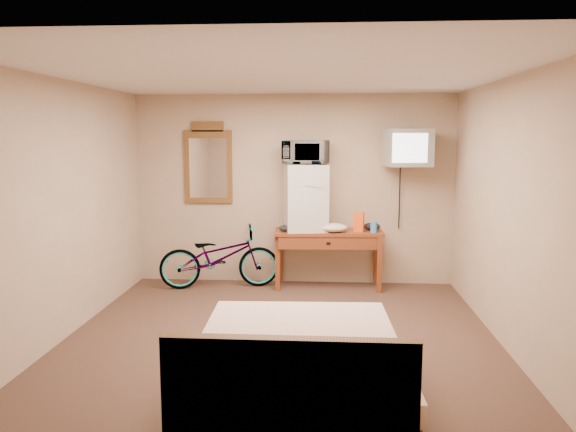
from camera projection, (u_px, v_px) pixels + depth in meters
The scene contains 13 objects.
room at pixel (279, 213), 5.17m from camera, with size 4.60×4.64×2.50m.
desk at pixel (328, 240), 7.20m from camera, with size 1.40×0.59×0.75m.
mini_fridge at pixel (305, 197), 7.19m from camera, with size 0.61×0.59×0.85m.
microwave at pixel (306, 152), 7.11m from camera, with size 0.55×0.37×0.30m, color silver.
snack_bag at pixel (359, 222), 7.12m from camera, with size 0.12×0.07×0.25m, color #FB5516.
blue_cup at pixel (374, 227), 7.06m from camera, with size 0.08×0.08×0.14m, color #3F8AD6.
cloth_cream at pixel (333, 228), 7.11m from camera, with size 0.36×0.28×0.11m, color beige.
cloth_dark_a at pixel (288, 228), 7.13m from camera, with size 0.23×0.18×0.09m, color black.
cloth_dark_b at pixel (372, 226), 7.25m from camera, with size 0.21×0.18×0.10m, color black.
crt_television at pixel (407, 148), 6.99m from camera, with size 0.61×0.65×0.46m.
wall_mirror at pixel (208, 164), 7.44m from camera, with size 0.63×0.04×1.08m.
bicycle at pixel (219, 257), 7.26m from camera, with size 0.54×1.54×0.81m, color black.
bed at pixel (298, 376), 3.93m from camera, with size 1.49×1.97×0.90m.
Camera 1 is at (0.43, -5.10, 1.96)m, focal length 35.00 mm.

